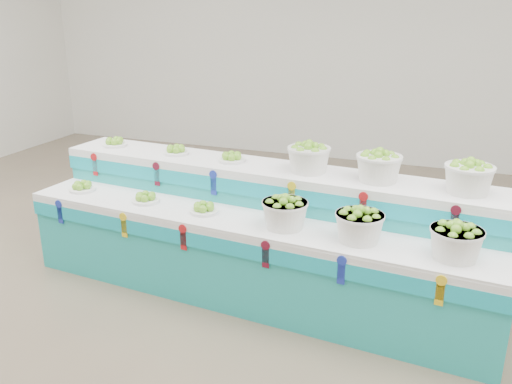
# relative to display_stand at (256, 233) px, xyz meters

# --- Properties ---
(ground) EXTENTS (10.00, 10.00, 0.00)m
(ground) POSITION_rel_display_stand_xyz_m (-0.29, -0.67, -0.51)
(ground) COLOR brown
(ground) RESTS_ON ground
(back_wall) EXTENTS (10.00, 0.00, 10.00)m
(back_wall) POSITION_rel_display_stand_xyz_m (-0.29, 4.33, 1.49)
(back_wall) COLOR silver
(back_wall) RESTS_ON ground
(display_stand) EXTENTS (4.01, 1.35, 1.02)m
(display_stand) POSITION_rel_display_stand_xyz_m (0.00, 0.00, 0.00)
(display_stand) COLOR #23ABAA
(display_stand) RESTS_ON ground
(plate_lower_left) EXTENTS (0.25, 0.25, 0.09)m
(plate_lower_left) POSITION_rel_display_stand_xyz_m (-1.63, -0.10, 0.26)
(plate_lower_left) COLOR white
(plate_lower_left) RESTS_ON display_stand
(plate_lower_mid) EXTENTS (0.25, 0.25, 0.09)m
(plate_lower_mid) POSITION_rel_display_stand_xyz_m (-0.94, -0.16, 0.26)
(plate_lower_mid) COLOR white
(plate_lower_mid) RESTS_ON display_stand
(plate_lower_right) EXTENTS (0.25, 0.25, 0.09)m
(plate_lower_right) POSITION_rel_display_stand_xyz_m (-0.37, -0.21, 0.26)
(plate_lower_right) COLOR white
(plate_lower_right) RESTS_ON display_stand
(basket_lower_left) EXTENTS (0.37, 0.37, 0.24)m
(basket_lower_left) POSITION_rel_display_stand_xyz_m (0.33, -0.27, 0.33)
(basket_lower_left) COLOR silver
(basket_lower_left) RESTS_ON display_stand
(basket_lower_mid) EXTENTS (0.37, 0.37, 0.24)m
(basket_lower_mid) POSITION_rel_display_stand_xyz_m (0.89, -0.32, 0.33)
(basket_lower_mid) COLOR silver
(basket_lower_mid) RESTS_ON display_stand
(basket_lower_right) EXTENTS (0.37, 0.37, 0.24)m
(basket_lower_right) POSITION_rel_display_stand_xyz_m (1.53, -0.38, 0.33)
(basket_lower_right) COLOR silver
(basket_lower_right) RESTS_ON display_stand
(plate_upper_left) EXTENTS (0.25, 0.25, 0.09)m
(plate_upper_left) POSITION_rel_display_stand_xyz_m (-1.59, 0.38, 0.56)
(plate_upper_left) COLOR white
(plate_upper_left) RESTS_ON display_stand
(plate_upper_mid) EXTENTS (0.25, 0.25, 0.09)m
(plate_upper_mid) POSITION_rel_display_stand_xyz_m (-0.89, 0.32, 0.56)
(plate_upper_mid) COLOR white
(plate_upper_mid) RESTS_ON display_stand
(plate_upper_right) EXTENTS (0.25, 0.25, 0.09)m
(plate_upper_right) POSITION_rel_display_stand_xyz_m (-0.32, 0.27, 0.56)
(plate_upper_right) COLOR white
(plate_upper_right) RESTS_ON display_stand
(basket_upper_left) EXTENTS (0.37, 0.37, 0.24)m
(basket_upper_left) POSITION_rel_display_stand_xyz_m (0.37, 0.21, 0.63)
(basket_upper_left) COLOR silver
(basket_upper_left) RESTS_ON display_stand
(basket_upper_mid) EXTENTS (0.37, 0.37, 0.24)m
(basket_upper_mid) POSITION_rel_display_stand_xyz_m (0.93, 0.16, 0.63)
(basket_upper_mid) COLOR silver
(basket_upper_mid) RESTS_ON display_stand
(basket_upper_right) EXTENTS (0.37, 0.37, 0.24)m
(basket_upper_right) POSITION_rel_display_stand_xyz_m (1.57, 0.11, 0.63)
(basket_upper_right) COLOR silver
(basket_upper_right) RESTS_ON display_stand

